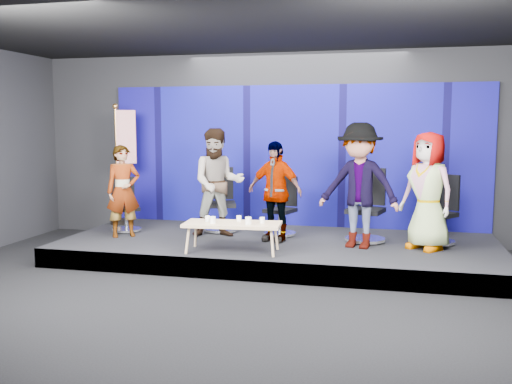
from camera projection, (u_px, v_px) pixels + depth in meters
ground at (238, 304)px, 6.95m from camera, size 10.00×10.00×0.00m
room_walls at (237, 103)px, 6.66m from camera, size 10.02×8.02×3.51m
riser at (278, 249)px, 9.35m from camera, size 7.00×3.00×0.30m
backdrop at (294, 156)px, 10.57m from camera, size 7.00×0.08×2.60m
chair_a at (126, 214)px, 10.08m from camera, size 0.75×0.75×0.95m
panelist_a at (123, 191)px, 9.54m from camera, size 0.67×0.63×1.54m
chair_b at (221, 210)px, 10.08m from camera, size 0.80×0.80×1.12m
panelist_b at (218, 183)px, 9.52m from camera, size 1.06×0.94×1.82m
chair_c at (281, 216)px, 9.71m from camera, size 0.70×0.70×1.00m
panelist_c at (275, 191)px, 9.17m from camera, size 1.02×0.65×1.62m
chair_d at (366, 217)px, 9.19m from camera, size 0.80×0.80×1.18m
panelist_d at (359, 186)px, 8.66m from camera, size 1.37×0.98×1.91m
chair_e at (438, 221)px, 9.01m from camera, size 0.87×0.87×1.10m
panelist_e at (428, 191)px, 8.55m from camera, size 1.03×0.98×1.77m
coffee_table at (232, 225)px, 8.42m from camera, size 1.47×0.72×0.44m
mug_a at (208, 219)px, 8.52m from camera, size 0.07×0.07×0.09m
mug_b at (213, 220)px, 8.37m from camera, size 0.09×0.09×0.10m
mug_c at (239, 218)px, 8.55m from camera, size 0.07×0.07×0.09m
mug_d at (248, 221)px, 8.27m from camera, size 0.09×0.09×0.11m
mug_e at (262, 220)px, 8.37m from camera, size 0.07×0.07×0.09m
flag_stand at (123, 161)px, 10.69m from camera, size 0.51×0.30×2.27m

